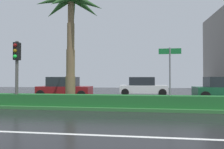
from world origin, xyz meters
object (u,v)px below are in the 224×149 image
Objects in this scene: palm_tree_mid_left at (71,14)px; car_in_traffic_leading at (64,88)px; traffic_signal_median_left at (17,61)px; car_in_traffic_second at (143,87)px; car_in_traffic_third at (224,89)px; street_name_sign at (170,69)px.

car_in_traffic_leading is (-2.00, 4.13, -4.64)m from palm_tree_mid_left.
traffic_signal_median_left is 0.81× the size of car_in_traffic_second.
car_in_traffic_second is at bearing 154.05° from car_in_traffic_third.
street_name_sign is at bearing 1.61° from traffic_signal_median_left.
traffic_signal_median_left is 14.30m from car_in_traffic_third.
car_in_traffic_third is at bearing 49.39° from street_name_sign.
palm_tree_mid_left is 1.60× the size of car_in_traffic_second.
car_in_traffic_leading is 1.00× the size of car_in_traffic_second.
car_in_traffic_second is 6.62m from car_in_traffic_third.
car_in_traffic_third is (12.38, 0.30, 0.00)m from car_in_traffic_leading.
street_name_sign reaches higher than car_in_traffic_third.
palm_tree_mid_left is 2.29× the size of street_name_sign.
street_name_sign is 7.51m from car_in_traffic_third.
car_in_traffic_third is at bearing 1.41° from car_in_traffic_leading.
palm_tree_mid_left reaches higher than car_in_traffic_leading.
car_in_traffic_leading is 7.18m from car_in_traffic_second.
car_in_traffic_second is (-1.13, 8.52, -1.25)m from street_name_sign.
car_in_traffic_second is at bearing 58.90° from palm_tree_mid_left.
traffic_signal_median_left is at bearing -95.77° from car_in_traffic_leading.
traffic_signal_median_left is 0.81× the size of car_in_traffic_third.
palm_tree_mid_left is 12.20m from car_in_traffic_third.
palm_tree_mid_left is at bearing 28.78° from traffic_signal_median_left.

